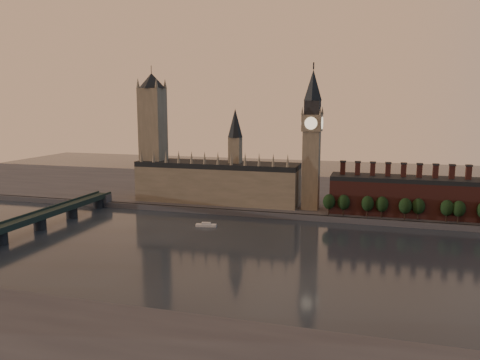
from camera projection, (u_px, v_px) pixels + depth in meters
The scene contains 16 objects.
ground at pixel (264, 259), 249.38m from camera, with size 900.00×900.00×0.00m, color black.
north_bank at pixel (309, 194), 418.10m from camera, with size 900.00×182.00×4.00m.
palace_of_westminster at pixel (218, 180), 372.38m from camera, with size 130.00×30.30×74.00m.
victoria_tower at pixel (153, 132), 381.44m from camera, with size 24.00×24.00×108.00m.
big_ben at pixel (312, 138), 341.99m from camera, with size 15.00×15.00×107.00m.
chimney_block at pixel (410, 196), 329.38m from camera, with size 110.00×25.00×37.00m.
embankment_tree_0 at pixel (329, 202), 329.61m from camera, with size 8.60×8.60×14.88m.
embankment_tree_1 at pixel (344, 202), 327.64m from camera, with size 8.60×8.60×14.88m.
embankment_tree_2 at pixel (368, 204), 323.56m from camera, with size 8.60×8.60×14.88m.
embankment_tree_3 at pixel (382, 204), 321.35m from camera, with size 8.60×8.60×14.88m.
embankment_tree_4 at pixel (405, 206), 315.98m from camera, with size 8.60×8.60×14.88m.
embankment_tree_5 at pixel (418, 206), 314.94m from camera, with size 8.60×8.60×14.88m.
embankment_tree_6 at pixel (447, 208), 310.07m from camera, with size 8.60×8.60×14.88m.
embankment_tree_7 at pixel (459, 209), 307.50m from camera, with size 8.60×8.60×14.88m.
westminster_bridge at pixel (18, 226), 287.43m from camera, with size 14.00×200.00×11.55m.
river_boat at pixel (206, 225), 314.88m from camera, with size 14.31×6.19×2.77m.
Camera 1 is at (52.96, -233.81, 81.57)m, focal length 35.00 mm.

